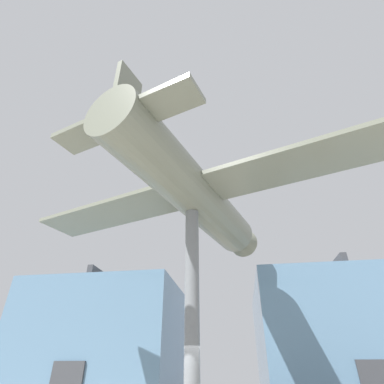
% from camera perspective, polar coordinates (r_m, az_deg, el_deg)
% --- Properties ---
extents(glass_pavilion_left, '(9.98, 12.72, 7.72)m').
position_cam_1_polar(glass_pavilion_left, '(25.51, -14.28, -26.23)').
color(glass_pavilion_left, slate).
rests_on(glass_pavilion_left, ground_plane).
extents(glass_pavilion_right, '(9.98, 12.72, 7.72)m').
position_cam_1_polar(glass_pavilion_right, '(24.53, 25.49, -24.26)').
color(glass_pavilion_right, slate).
rests_on(glass_pavilion_right, ground_plane).
extents(support_pylon_central, '(0.51, 0.51, 7.23)m').
position_cam_1_polar(support_pylon_central, '(10.73, 0.00, -21.33)').
color(support_pylon_central, slate).
rests_on(support_pylon_central, ground_plane).
extents(suspended_airplane, '(15.61, 12.10, 3.19)m').
position_cam_1_polar(suspended_airplane, '(12.59, 0.68, -0.62)').
color(suspended_airplane, slate).
rests_on(suspended_airplane, support_pylon_central).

